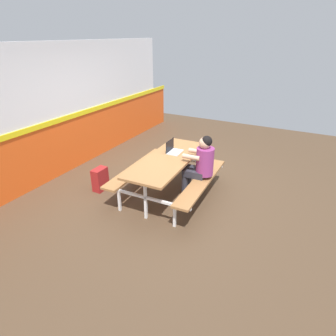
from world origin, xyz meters
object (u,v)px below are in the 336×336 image
Objects in this scene: picnic_table_main at (168,167)px; backpack_dark at (100,179)px; laptop_silver at (173,150)px; student_nearer at (200,163)px.

picnic_table_main is 4.61× the size of backpack_dark.
backpack_dark is at bearing 121.23° from laptop_silver.
laptop_silver reaches higher than backpack_dark.
laptop_silver is 1.50m from backpack_dark.
backpack_dark is at bearing 107.79° from student_nearer.
student_nearer is at bearing -103.80° from laptop_silver.
laptop_silver is at bearing 76.20° from student_nearer.
laptop_silver is 0.74× the size of backpack_dark.
laptop_silver is (0.30, 0.05, 0.21)m from picnic_table_main.
student_nearer is 0.62m from laptop_silver.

